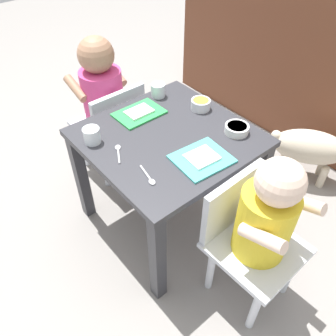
{
  "coord_description": "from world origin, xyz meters",
  "views": [
    {
      "loc": [
        0.77,
        -0.64,
        1.24
      ],
      "look_at": [
        0.0,
        0.0,
        0.31
      ],
      "focal_mm": 36.67,
      "sensor_mm": 36.0,
      "label": 1
    }
  ],
  "objects_px": {
    "cereal_bowl_left_side": "(201,104)",
    "veggie_bowl_far": "(237,129)",
    "seated_child_right": "(263,219)",
    "spoon_by_left_tray": "(118,152)",
    "food_tray_left": "(139,113)",
    "food_tray_right": "(201,159)",
    "dog": "(317,148)",
    "water_cup_right": "(158,91)",
    "seated_child_left": "(104,95)",
    "dining_table": "(168,152)",
    "spoon_by_right_tray": "(149,177)",
    "water_cup_left": "(92,136)"
  },
  "relations": [
    {
      "from": "cereal_bowl_left_side",
      "to": "veggie_bowl_far",
      "type": "height_order",
      "value": "cereal_bowl_left_side"
    },
    {
      "from": "seated_child_right",
      "to": "spoon_by_left_tray",
      "type": "relative_size",
      "value": 7.1
    },
    {
      "from": "food_tray_left",
      "to": "food_tray_right",
      "type": "xyz_separation_m",
      "value": [
        0.36,
        -0.0,
        0.0
      ]
    },
    {
      "from": "dog",
      "to": "spoon_by_left_tray",
      "type": "bearing_deg",
      "value": -107.73
    },
    {
      "from": "water_cup_right",
      "to": "food_tray_left",
      "type": "bearing_deg",
      "value": -67.9
    },
    {
      "from": "seated_child_left",
      "to": "spoon_by_left_tray",
      "type": "relative_size",
      "value": 7.49
    },
    {
      "from": "dog",
      "to": "spoon_by_left_tray",
      "type": "relative_size",
      "value": 4.49
    },
    {
      "from": "seated_child_right",
      "to": "dining_table",
      "type": "bearing_deg",
      "value": -179.5
    },
    {
      "from": "cereal_bowl_left_side",
      "to": "food_tray_left",
      "type": "bearing_deg",
      "value": -120.52
    },
    {
      "from": "water_cup_right",
      "to": "veggie_bowl_far",
      "type": "height_order",
      "value": "water_cup_right"
    },
    {
      "from": "food_tray_right",
      "to": "food_tray_left",
      "type": "bearing_deg",
      "value": 180.0
    },
    {
      "from": "water_cup_right",
      "to": "veggie_bowl_far",
      "type": "xyz_separation_m",
      "value": [
        0.39,
        0.06,
        -0.01
      ]
    },
    {
      "from": "cereal_bowl_left_side",
      "to": "spoon_by_right_tray",
      "type": "height_order",
      "value": "cereal_bowl_left_side"
    },
    {
      "from": "food_tray_left",
      "to": "veggie_bowl_far",
      "type": "height_order",
      "value": "veggie_bowl_far"
    },
    {
      "from": "food_tray_right",
      "to": "veggie_bowl_far",
      "type": "distance_m",
      "value": 0.21
    },
    {
      "from": "food_tray_left",
      "to": "water_cup_left",
      "type": "distance_m",
      "value": 0.23
    },
    {
      "from": "cereal_bowl_left_side",
      "to": "dog",
      "type": "bearing_deg",
      "value": 58.59
    },
    {
      "from": "food_tray_left",
      "to": "spoon_by_right_tray",
      "type": "distance_m",
      "value": 0.36
    },
    {
      "from": "food_tray_left",
      "to": "cereal_bowl_left_side",
      "type": "relative_size",
      "value": 2.43
    },
    {
      "from": "water_cup_right",
      "to": "spoon_by_left_tray",
      "type": "distance_m",
      "value": 0.4
    },
    {
      "from": "seated_child_right",
      "to": "spoon_by_left_tray",
      "type": "xyz_separation_m",
      "value": [
        -0.48,
        -0.2,
        0.06
      ]
    },
    {
      "from": "food_tray_right",
      "to": "water_cup_right",
      "type": "relative_size",
      "value": 3.28
    },
    {
      "from": "dining_table",
      "to": "cereal_bowl_left_side",
      "type": "xyz_separation_m",
      "value": [
        -0.05,
        0.21,
        0.1
      ]
    },
    {
      "from": "water_cup_left",
      "to": "water_cup_right",
      "type": "bearing_deg",
      "value": 104.15
    },
    {
      "from": "dining_table",
      "to": "veggie_bowl_far",
      "type": "relative_size",
      "value": 6.57
    },
    {
      "from": "dog",
      "to": "spoon_by_right_tray",
      "type": "bearing_deg",
      "value": -97.84
    },
    {
      "from": "water_cup_right",
      "to": "spoon_by_right_tray",
      "type": "relative_size",
      "value": 0.6
    },
    {
      "from": "seated_child_right",
      "to": "spoon_by_left_tray",
      "type": "bearing_deg",
      "value": -157.68
    },
    {
      "from": "dining_table",
      "to": "cereal_bowl_left_side",
      "type": "bearing_deg",
      "value": 103.42
    },
    {
      "from": "dining_table",
      "to": "veggie_bowl_far",
      "type": "xyz_separation_m",
      "value": [
        0.15,
        0.21,
        0.1
      ]
    },
    {
      "from": "food_tray_left",
      "to": "water_cup_left",
      "type": "xyz_separation_m",
      "value": [
        0.04,
        -0.23,
        0.02
      ]
    },
    {
      "from": "dining_table",
      "to": "food_tray_right",
      "type": "bearing_deg",
      "value": -0.87
    },
    {
      "from": "dining_table",
      "to": "water_cup_left",
      "type": "height_order",
      "value": "water_cup_left"
    },
    {
      "from": "water_cup_left",
      "to": "water_cup_right",
      "type": "relative_size",
      "value": 1.01
    },
    {
      "from": "spoon_by_right_tray",
      "to": "seated_child_left",
      "type": "bearing_deg",
      "value": 161.67
    },
    {
      "from": "seated_child_right",
      "to": "cereal_bowl_left_side",
      "type": "relative_size",
      "value": 8.46
    },
    {
      "from": "dining_table",
      "to": "seated_child_right",
      "type": "bearing_deg",
      "value": 0.5
    },
    {
      "from": "food_tray_right",
      "to": "water_cup_right",
      "type": "distance_m",
      "value": 0.44
    },
    {
      "from": "spoon_by_left_tray",
      "to": "food_tray_right",
      "type": "bearing_deg",
      "value": 42.04
    },
    {
      "from": "food_tray_left",
      "to": "food_tray_right",
      "type": "distance_m",
      "value": 0.36
    },
    {
      "from": "cereal_bowl_left_side",
      "to": "water_cup_right",
      "type": "bearing_deg",
      "value": -159.61
    },
    {
      "from": "seated_child_right",
      "to": "seated_child_left",
      "type": "bearing_deg",
      "value": -179.9
    },
    {
      "from": "spoon_by_left_tray",
      "to": "spoon_by_right_tray",
      "type": "bearing_deg",
      "value": 1.48
    },
    {
      "from": "seated_child_right",
      "to": "water_cup_left",
      "type": "xyz_separation_m",
      "value": [
        -0.59,
        -0.24,
        0.09
      ]
    },
    {
      "from": "dining_table",
      "to": "food_tray_left",
      "type": "height_order",
      "value": "food_tray_left"
    },
    {
      "from": "water_cup_left",
      "to": "veggie_bowl_far",
      "type": "relative_size",
      "value": 0.68
    },
    {
      "from": "veggie_bowl_far",
      "to": "dog",
      "type": "bearing_deg",
      "value": 78.14
    },
    {
      "from": "dining_table",
      "to": "spoon_by_right_tray",
      "type": "relative_size",
      "value": 5.85
    },
    {
      "from": "dog",
      "to": "water_cup_left",
      "type": "relative_size",
      "value": 6.86
    },
    {
      "from": "water_cup_right",
      "to": "spoon_by_left_tray",
      "type": "bearing_deg",
      "value": -59.12
    }
  ]
}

